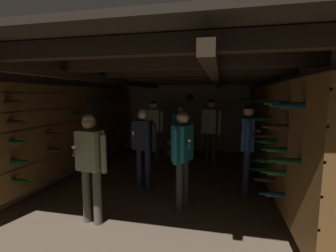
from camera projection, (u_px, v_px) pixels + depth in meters
name	position (u px, v px, depth m)	size (l,w,h in m)	color
ground_plane	(165.00, 183.00, 5.08)	(8.40, 8.40, 0.00)	#7A6651
room_shell	(168.00, 115.00, 5.16)	(4.72, 6.52, 2.41)	tan
wine_crate_stack	(173.00, 146.00, 7.29)	(0.52, 0.35, 0.60)	brown
display_bottle	(171.00, 132.00, 7.22)	(0.08, 0.08, 0.35)	#194723
person_host_center	(143.00, 141.00, 4.65)	(0.54, 0.33, 1.60)	#232D4C
person_guest_far_left	(153.00, 125.00, 6.55)	(0.53, 0.37, 1.71)	#4C473D
person_guest_mid_right	(247.00, 140.00, 4.42)	(0.33, 0.54, 1.69)	#232D4C
person_guest_rear_center	(181.00, 128.00, 6.60)	(0.53, 0.33, 1.59)	#232D4C
person_guest_near_right	(183.00, 150.00, 3.82)	(0.32, 0.51, 1.62)	#2D2D33
person_guest_far_right	(211.00, 126.00, 6.11)	(0.51, 0.33, 1.76)	#2D2D33
person_guest_near_left	(90.00, 159.00, 3.37)	(0.53, 0.33, 1.59)	#4C473D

